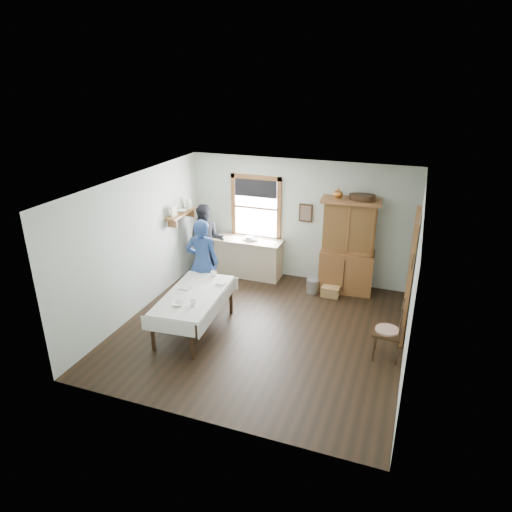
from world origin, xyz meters
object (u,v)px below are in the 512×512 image
at_px(dining_table, 194,312).
at_px(wicker_basket, 330,291).
at_px(figure_dark, 207,244).
at_px(china_hutch, 348,247).
at_px(work_counter, 249,258).
at_px(pail, 313,286).
at_px(woman_blue, 203,266).
at_px(spindle_chair, 388,329).

bearing_deg(dining_table, wicker_basket, 46.93).
bearing_deg(figure_dark, china_hutch, -12.80).
bearing_deg(dining_table, work_counter, 88.74).
relative_size(work_counter, china_hutch, 0.76).
bearing_deg(dining_table, china_hutch, 48.34).
height_order(china_hutch, figure_dark, china_hutch).
height_order(dining_table, pail, dining_table).
bearing_deg(work_counter, figure_dark, -159.32).
bearing_deg(woman_blue, figure_dark, -78.91).
relative_size(spindle_chair, figure_dark, 0.67).
bearing_deg(pail, work_counter, 167.60).
xyz_separation_m(dining_table, woman_blue, (-0.31, 1.02, 0.46)).
height_order(china_hutch, pail, china_hutch).
xyz_separation_m(china_hutch, wicker_basket, (-0.23, -0.38, -0.91)).
height_order(work_counter, figure_dark, figure_dark).
bearing_deg(pail, china_hutch, 27.08).
relative_size(woman_blue, figure_dark, 1.06).
xyz_separation_m(work_counter, spindle_chair, (3.29, -2.27, 0.08)).
xyz_separation_m(spindle_chair, wicker_basket, (-1.29, 1.87, -0.41)).
bearing_deg(spindle_chair, figure_dark, 158.50).
distance_m(work_counter, pail, 1.67).
relative_size(work_counter, wicker_basket, 4.15).
height_order(pail, woman_blue, woman_blue).
xyz_separation_m(work_counter, woman_blue, (-0.37, -1.59, 0.39)).
bearing_deg(spindle_chair, woman_blue, 172.71).
distance_m(pail, figure_dark, 2.57).
relative_size(china_hutch, dining_table, 1.09).
bearing_deg(wicker_basket, pail, 172.19).
height_order(work_counter, china_hutch, china_hutch).
height_order(dining_table, figure_dark, figure_dark).
relative_size(spindle_chair, pail, 3.57).
bearing_deg(pail, woman_blue, -148.03).
xyz_separation_m(work_counter, wicker_basket, (2.00, -0.41, -0.33)).
distance_m(spindle_chair, pail, 2.58).
distance_m(china_hutch, woman_blue, 3.04).
bearing_deg(work_counter, dining_table, -91.52).
relative_size(spindle_chair, woman_blue, 0.63).
height_order(dining_table, wicker_basket, dining_table).
relative_size(work_counter, spindle_chair, 1.47).
bearing_deg(work_counter, spindle_chair, -34.89).
xyz_separation_m(pail, figure_dark, (-2.49, 0.01, 0.64)).
distance_m(work_counter, wicker_basket, 2.07).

